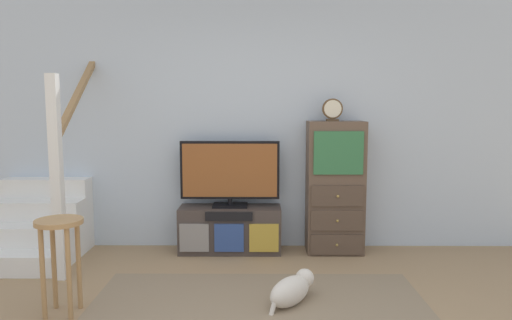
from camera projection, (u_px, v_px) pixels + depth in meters
back_wall at (259, 122)px, 5.09m from camera, size 6.40×0.12×2.70m
area_rug at (259, 319)px, 3.40m from camera, size 2.60×1.80×0.01m
media_console at (230, 229)px, 4.96m from camera, size 1.06×0.38×0.48m
television at (230, 172)px, 4.91m from camera, size 1.03×0.22×0.69m
side_cabinet at (335, 187)px, 4.91m from camera, size 0.58×0.38×1.37m
desk_clock at (332, 110)px, 4.80m from camera, size 0.21×0.08×0.23m
staircase at (46, 216)px, 4.97m from camera, size 1.00×1.36×2.20m
bar_stool_near at (60, 244)px, 3.45m from camera, size 0.34×0.34×0.71m
dog at (292, 290)px, 3.67m from camera, size 0.43×0.47×0.23m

